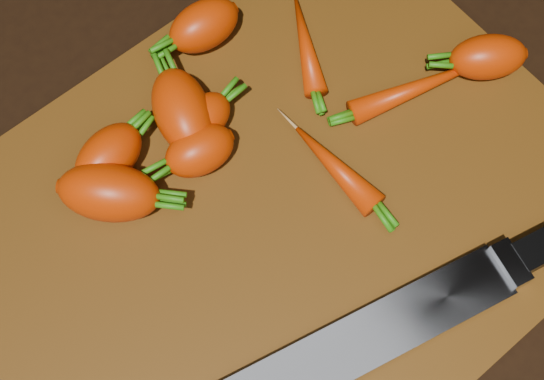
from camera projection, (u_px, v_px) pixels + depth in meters
ground at (280, 214)px, 0.63m from camera, size 2.00×2.00×0.01m
cutting_board at (280, 210)px, 0.62m from camera, size 0.50×0.40×0.01m
carrot_0 at (109, 156)px, 0.61m from camera, size 0.07×0.05×0.04m
carrot_1 at (200, 151)px, 0.61m from camera, size 0.07×0.05×0.04m
carrot_2 at (109, 192)px, 0.60m from camera, size 0.09×0.09×0.05m
carrot_3 at (182, 111)px, 0.62m from camera, size 0.07×0.09×0.05m
carrot_4 at (204, 25)px, 0.66m from camera, size 0.07×0.05×0.04m
carrot_5 at (202, 119)px, 0.63m from camera, size 0.06×0.04×0.04m
carrot_6 at (488, 57)px, 0.65m from camera, size 0.08×0.07×0.04m
carrot_7 at (306, 45)px, 0.66m from camera, size 0.07×0.10×0.02m
carrot_8 at (418, 87)px, 0.65m from camera, size 0.13×0.06×0.02m
carrot_9 at (335, 167)px, 0.62m from camera, size 0.03×0.09×0.02m
knife at (395, 325)px, 0.57m from camera, size 0.39×0.12×0.02m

